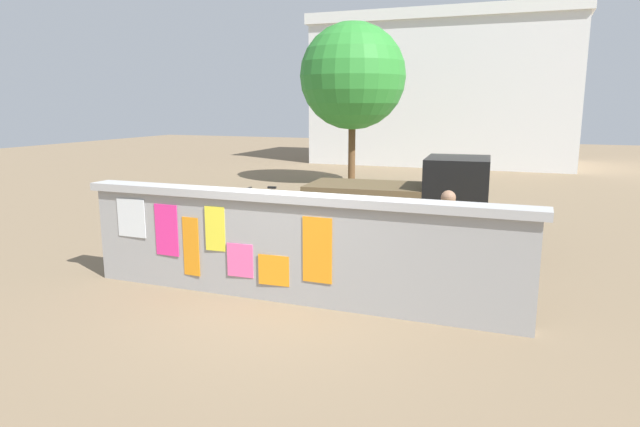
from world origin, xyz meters
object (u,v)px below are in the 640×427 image
(bicycle_near, at_px, (266,211))
(person_walking, at_px, (447,232))
(motorcycle, at_px, (224,223))
(tree_roadside, at_px, (353,76))
(auto_rickshaw_truck, at_px, (406,203))

(bicycle_near, relative_size, person_walking, 1.05)
(motorcycle, xyz_separation_m, tree_roadside, (-0.30, 9.39, 3.37))
(auto_rickshaw_truck, relative_size, bicycle_near, 2.17)
(motorcycle, relative_size, bicycle_near, 1.10)
(person_walking, distance_m, tree_roadside, 12.30)
(motorcycle, bearing_deg, person_walking, -17.26)
(motorcycle, bearing_deg, tree_roadside, 91.82)
(auto_rickshaw_truck, relative_size, person_walking, 2.29)
(tree_roadside, bearing_deg, motorcycle, -88.18)
(motorcycle, bearing_deg, auto_rickshaw_truck, 20.23)
(tree_roadside, bearing_deg, bicycle_near, -88.01)
(bicycle_near, bearing_deg, motorcycle, -88.82)
(motorcycle, distance_m, person_walking, 4.97)
(bicycle_near, height_order, person_walking, person_walking)
(bicycle_near, bearing_deg, tree_roadside, 91.99)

